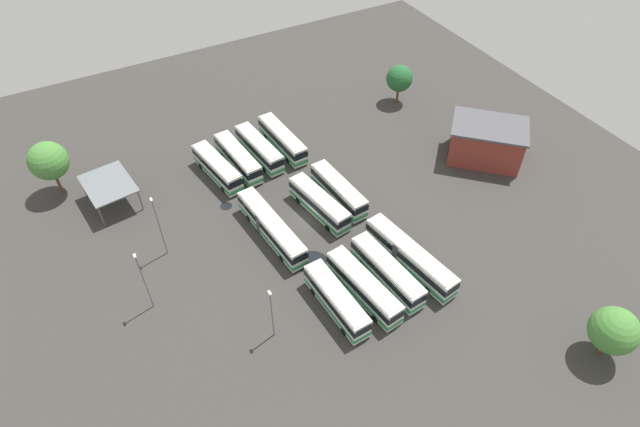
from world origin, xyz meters
name	(u,v)px	position (x,y,z in m)	size (l,w,h in m)	color
ground_plane	(306,218)	(0.00, 0.00, 0.00)	(108.47, 108.47, 0.00)	#383533
bus_row0_slot0	(217,168)	(-14.17, -7.63, 1.83)	(11.13, 4.19, 3.46)	silver
bus_row0_slot1	(238,158)	(-14.84, -4.00, 1.83)	(11.37, 3.47, 3.46)	silver
bus_row0_slot2	(259,149)	(-15.43, -0.19, 1.83)	(11.33, 3.61, 3.46)	silver
bus_row0_slot3	(282,139)	(-15.83, 4.03, 1.83)	(11.79, 3.28, 3.46)	silver
bus_row1_slot0	(271,227)	(0.94, -5.71, 1.83)	(14.52, 3.85, 3.46)	silver
bus_row1_slot2	(319,204)	(-0.01, 2.10, 1.83)	(11.36, 4.20, 3.46)	silver
bus_row1_slot3	(339,190)	(-1.08, 5.85, 1.83)	(11.21, 3.33, 3.46)	silver
bus_row2_slot0	(336,300)	(15.42, -3.99, 1.83)	(10.95, 3.14, 3.46)	silver
bus_row2_slot1	(364,287)	(15.30, -0.14, 1.83)	(11.99, 3.95, 3.46)	silver
bus_row2_slot2	(387,272)	(14.68, 3.64, 1.83)	(11.93, 3.58, 3.46)	silver
bus_row2_slot3	(410,256)	(13.98, 7.55, 1.83)	(14.56, 4.59, 3.46)	silver
depot_building	(486,142)	(1.34, 30.89, 3.08)	(13.52, 13.62, 6.13)	maroon
maintenance_shelter	(108,184)	(-16.06, -22.90, 3.56)	(8.82, 7.17, 3.76)	slate
lamp_post_far_corner	(144,280)	(4.47, -23.09, 5.11)	(0.56, 0.28, 9.37)	slate
lamp_post_near_entrance	(272,312)	(15.04, -12.00, 4.44)	(0.56, 0.28, 8.06)	slate
lamp_post_mid_lot	(159,225)	(-3.03, -19.07, 5.29)	(0.56, 0.28, 9.73)	slate
tree_north_edge	(399,78)	(-18.46, 28.08, 4.67)	(4.63, 4.63, 7.00)	brown
tree_east_edge	(614,331)	(34.59, 18.95, 4.45)	(5.22, 5.22, 7.07)	brown
tree_northeast	(48,161)	(-22.17, -29.16, 5.84)	(5.52, 5.52, 8.61)	brown
puddle_centre_drain	(313,263)	(7.66, -3.04, 0.00)	(4.06, 4.06, 0.01)	black
puddle_between_rows	(226,206)	(-7.64, -9.01, 0.00)	(1.75, 1.75, 0.01)	black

